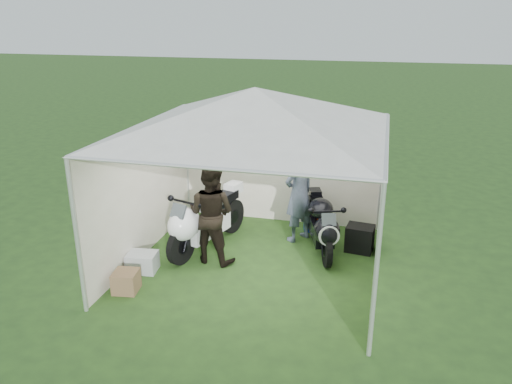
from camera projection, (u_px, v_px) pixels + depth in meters
ground at (255, 264)px, 8.56m from camera, size 80.00×80.00×0.00m
canopy_tent at (255, 114)px, 7.72m from camera, size 5.66×5.66×3.00m
motorcycle_white at (204, 218)px, 8.90m from camera, size 0.92×2.16×1.09m
motorcycle_black at (322, 223)px, 8.85m from camera, size 0.83×1.91×0.96m
paddock_stand at (314, 224)px, 9.82m from camera, size 0.42×0.33×0.28m
person_dark_jacket at (211, 213)px, 8.41m from camera, size 0.95×0.79×1.75m
person_blue_jacket at (299, 193)px, 9.18m from camera, size 0.75×0.81×1.86m
equipment_box at (360, 238)px, 8.96m from camera, size 0.52×0.44×0.48m
crate_0 at (142, 262)px, 8.28m from camera, size 0.52×0.43×0.32m
crate_1 at (126, 281)px, 7.67m from camera, size 0.41×0.41×0.33m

